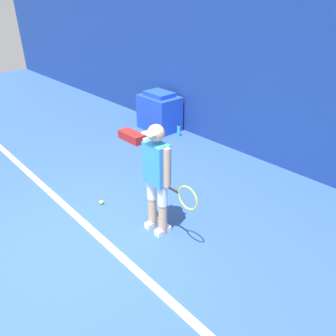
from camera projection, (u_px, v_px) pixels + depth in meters
The scene contains 8 objects.
ground_plane at pixel (76, 246), 4.40m from camera, with size 24.00×24.00×0.00m, color #2D5193.
back_wall at pixel (264, 83), 6.13m from camera, with size 24.00×0.10×3.05m.
court_baseline at pixel (97, 235), 4.60m from camera, with size 21.60×0.10×0.01m.
tennis_player at pixel (157, 176), 4.30m from camera, with size 0.97×0.28×1.60m.
tennis_ball at pixel (102, 202), 5.27m from camera, with size 0.07×0.07×0.07m.
covered_chair at pixel (159, 112), 8.00m from camera, with size 0.96×0.68×0.93m.
equipment_bag at pixel (132, 136), 7.52m from camera, with size 0.70×0.30×0.19m.
water_bottle at pixel (179, 131), 7.73m from camera, with size 0.08×0.08×0.27m.
Camera 1 is at (3.33, -1.36, 3.01)m, focal length 35.00 mm.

